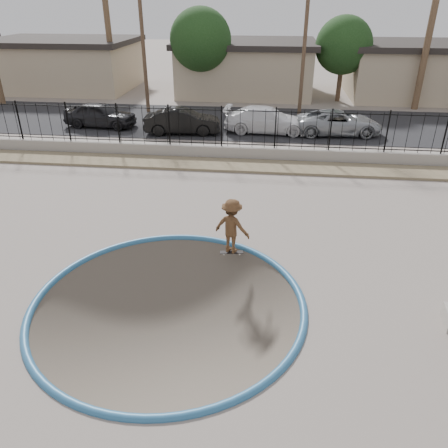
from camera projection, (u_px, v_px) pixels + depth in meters
ground at (226, 167)px, 23.06m from camera, size 120.00×120.00×2.20m
bowl_pit at (169, 304)px, 11.12m from camera, size 6.84×6.84×1.80m
coping_ring at (169, 304)px, 11.12m from camera, size 7.04×7.04×0.20m
rock_strip at (219, 165)px, 20.06m from camera, size 42.00×1.60×0.11m
retaining_wall at (222, 152)px, 20.91m from camera, size 42.00×0.45×0.60m
fence at (222, 127)px, 20.35m from camera, size 40.00×0.04×1.80m
street at (235, 122)px, 26.93m from camera, size 90.00×8.00×0.04m
house_west at (64, 63)px, 35.90m from camera, size 11.60×8.60×3.90m
house_center at (246, 66)px, 34.38m from camera, size 10.60×8.60×3.90m
house_east at (431, 70)px, 32.95m from camera, size 12.60×8.60×3.90m
utility_pole_left at (142, 36)px, 27.12m from camera, size 1.70×0.24×9.00m
utility_pole_mid at (305, 33)px, 25.99m from camera, size 1.70×0.24×9.50m
street_tree_left at (201, 40)px, 30.57m from camera, size 4.32×4.32×6.36m
street_tree_mid at (344, 45)px, 30.60m from camera, size 3.96×3.96×5.83m
skater at (232, 229)px, 12.87m from camera, size 1.25×0.97×1.70m
skateboard at (232, 252)px, 13.24m from camera, size 0.72×0.28×0.06m
car_a at (100, 115)px, 25.63m from camera, size 4.29×2.01×1.42m
car_b at (182, 121)px, 24.35m from camera, size 4.33×1.88×1.38m
car_c at (267, 120)px, 24.58m from camera, size 4.91×2.17×1.40m
car_d at (339, 122)px, 24.25m from camera, size 4.86×2.51×1.31m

